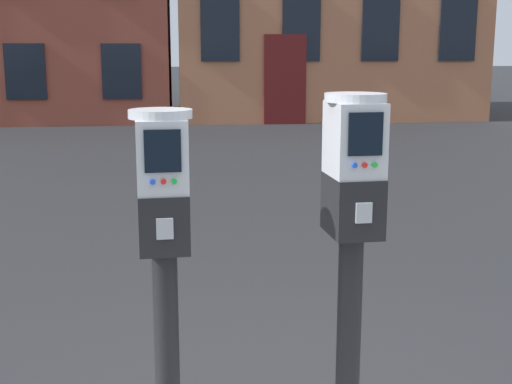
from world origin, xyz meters
name	(u,v)px	position (x,y,z in m)	size (l,w,h in m)	color
parking_meter_near_kerb	(164,232)	(-0.53, -0.21, 1.08)	(0.23, 0.26, 1.37)	black
parking_meter_twin_adjacent	(352,217)	(0.14, -0.21, 1.12)	(0.23, 0.26, 1.42)	black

